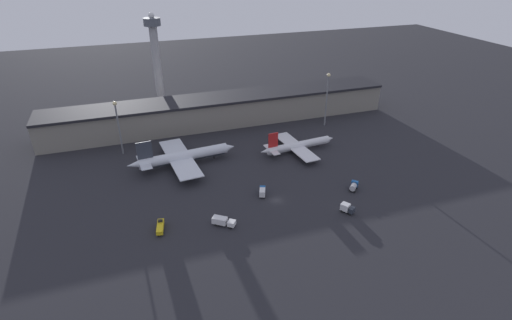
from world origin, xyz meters
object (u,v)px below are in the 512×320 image
object	(u,v)px
airplane_1	(298,146)
control_tower	(156,54)
airplane_0	(183,157)
service_vehicle_3	(354,186)
service_vehicle_2	(160,227)
service_vehicle_1	(223,221)
service_vehicle_0	(347,208)
service_vehicle_4	(262,191)

from	to	relation	value
airplane_1	control_tower	size ratio (longest dim) A/B	0.73
airplane_0	service_vehicle_3	bearing A→B (deg)	-40.66
service_vehicle_2	service_vehicle_1	bearing A→B (deg)	-90.65
service_vehicle_0	service_vehicle_4	world-z (taller)	service_vehicle_0
airplane_0	service_vehicle_0	distance (m)	71.11
service_vehicle_0	service_vehicle_1	xyz separation A→B (m)	(-42.56, 6.69, -0.08)
service_vehicle_0	service_vehicle_4	size ratio (longest dim) A/B	0.87
service_vehicle_2	control_tower	xyz separation A→B (m)	(15.01, 118.78, 28.15)
service_vehicle_0	service_vehicle_1	bearing A→B (deg)	-131.59
service_vehicle_4	control_tower	xyz separation A→B (m)	(-23.34, 109.90, 27.88)
control_tower	airplane_0	bearing A→B (deg)	-90.19
airplane_0	service_vehicle_3	distance (m)	70.52
airplane_1	service_vehicle_3	world-z (taller)	airplane_1
airplane_0	control_tower	size ratio (longest dim) A/B	0.90
airplane_0	service_vehicle_0	xyz separation A→B (m)	(47.72, -52.69, -2.12)
airplane_0	service_vehicle_1	xyz separation A→B (m)	(5.15, -45.99, -2.20)
airplane_1	service_vehicle_4	distance (m)	39.90
service_vehicle_2	control_tower	bearing A→B (deg)	3.68
airplane_1	service_vehicle_3	xyz separation A→B (m)	(6.65, -36.84, -1.16)
service_vehicle_1	service_vehicle_2	size ratio (longest dim) A/B	1.05
service_vehicle_3	service_vehicle_2	bearing A→B (deg)	134.98
service_vehicle_0	airplane_0	bearing A→B (deg)	-170.49
service_vehicle_1	airplane_1	bearing A→B (deg)	79.10
airplane_0	service_vehicle_1	size ratio (longest dim) A/B	5.98
service_vehicle_4	service_vehicle_1	bearing A→B (deg)	146.82
airplane_1	service_vehicle_1	xyz separation A→B (m)	(-45.69, -42.06, -1.22)
airplane_0	airplane_1	world-z (taller)	airplane_0
airplane_0	service_vehicle_3	xyz separation A→B (m)	(57.49, -40.78, -2.13)
airplane_1	service_vehicle_2	distance (m)	75.82
service_vehicle_0	service_vehicle_3	size ratio (longest dim) A/B	1.07
service_vehicle_3	control_tower	size ratio (longest dim) A/B	0.10
airplane_1	service_vehicle_0	distance (m)	48.86
service_vehicle_4	control_tower	world-z (taller)	control_tower
service_vehicle_4	service_vehicle_2	bearing A→B (deg)	124.81
service_vehicle_4	control_tower	size ratio (longest dim) A/B	0.12
airplane_1	control_tower	xyz separation A→B (m)	(-50.58, 80.78, 26.64)
service_vehicle_4	control_tower	distance (m)	115.76
service_vehicle_1	service_vehicle_2	world-z (taller)	service_vehicle_2
service_vehicle_2	service_vehicle_4	world-z (taller)	service_vehicle_4
airplane_0	service_vehicle_4	bearing A→B (deg)	-59.79
service_vehicle_0	service_vehicle_1	world-z (taller)	service_vehicle_0
airplane_0	service_vehicle_2	size ratio (longest dim) A/B	6.27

